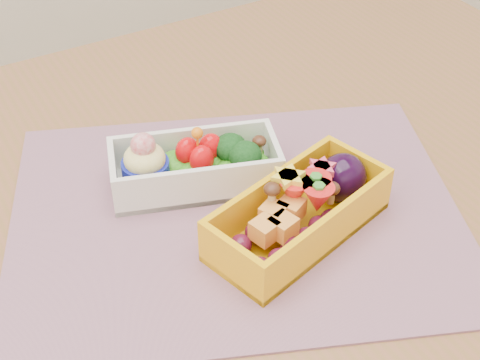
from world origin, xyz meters
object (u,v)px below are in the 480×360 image
bento_white (194,166)px  bento_yellow (302,210)px  table (193,285)px  placemat (236,214)px

bento_white → bento_yellow: 0.13m
table → placemat: placemat is taller
placemat → bento_yellow: size_ratio=2.23×
bento_white → bento_yellow: size_ratio=0.94×
table → bento_yellow: (0.09, -0.07, 0.13)m
table → placemat: bearing=-22.3°
placemat → bento_yellow: 0.07m
table → bento_white: 0.14m
bento_yellow → table: bearing=124.7°
bento_white → placemat: bearing=-58.7°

